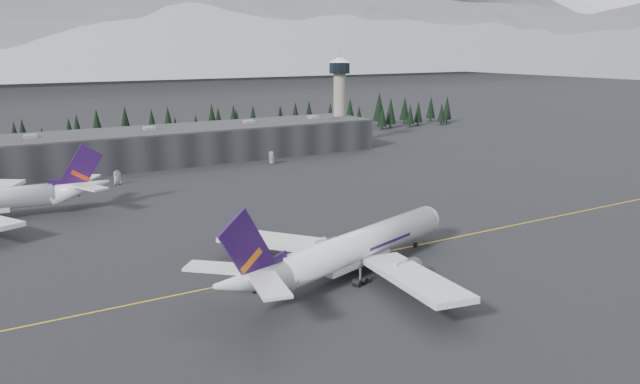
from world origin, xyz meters
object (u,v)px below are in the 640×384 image
gse_vehicle_a (117,183)px  gse_vehicle_b (272,162)px  terminal (177,145)px  jet_main (346,251)px  control_tower (339,91)px

gse_vehicle_a → gse_vehicle_b: (57.84, 6.87, 0.17)m
gse_vehicle_b → terminal: bearing=-161.7°
terminal → jet_main: size_ratio=2.61×
control_tower → gse_vehicle_a: 112.34m
gse_vehicle_b → control_tower: bearing=88.3°
terminal → gse_vehicle_a: terminal is taller
gse_vehicle_a → jet_main: bearing=-95.5°
terminal → jet_main: jet_main is taller
jet_main → control_tower: bearing=39.8°
control_tower → jet_main: (-87.45, -138.10, -18.18)m
jet_main → terminal: bearing=66.9°
control_tower → gse_vehicle_a: control_tower is taller
control_tower → gse_vehicle_b: bearing=-150.2°
jet_main → gse_vehicle_a: bearing=81.5°
jet_main → gse_vehicle_a: size_ratio=13.44×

